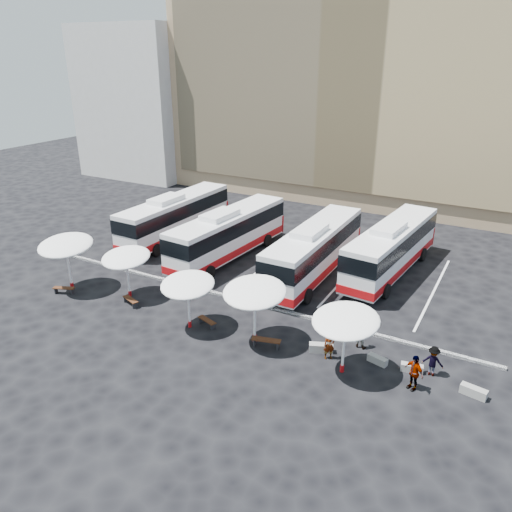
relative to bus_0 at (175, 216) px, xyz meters
The scene contains 26 objects.
ground 12.66m from the bus_0, 39.70° to the right, with size 120.00×120.00×0.00m, color black.
sandstone_building 27.85m from the bus_0, 68.07° to the left, with size 42.00×18.25×29.60m.
apartment_block 28.06m from the bus_0, 132.57° to the left, with size 14.00×14.00×18.00m, color beige.
curb_divider 12.34m from the bus_0, 37.89° to the right, with size 34.00×0.25×0.15m, color black.
bay_lines 9.82m from the bus_0, ahead, with size 24.15×12.00×0.01m.
bus_0 is the anchor object (origin of this frame).
bus_1 6.43m from the bus_0, 13.39° to the right, with size 3.60×12.59×3.94m.
bus_2 13.56m from the bus_0, ahead, with size 2.96×12.55×3.98m.
bus_3 18.19m from the bus_0, ahead, with size 3.85×12.62×3.94m.
sunshade_0 11.54m from the bus_0, 90.91° to the right, with size 4.56×4.59×3.72m.
sunshade_1 11.24m from the bus_0, 68.68° to the right, with size 3.68×3.71×3.26m.
sunshade_2 15.42m from the bus_0, 49.92° to the right, with size 3.76×3.79×3.24m.
sunshade_3 18.05m from the bus_0, 38.90° to the right, with size 3.81×3.85×3.63m.
sunshade_4 22.55m from the bus_0, 31.18° to the right, with size 3.95×3.98×3.47m.
wood_bench_0 12.40m from the bus_0, 90.11° to the right, with size 1.47×0.91×0.44m.
wood_bench_1 12.52m from the bus_0, 66.38° to the right, with size 1.45×0.82×0.43m.
wood_bench_2 15.61m from the bus_0, 46.20° to the right, with size 1.41×0.78×0.42m.
wood_bench_3 18.88m from the bus_0, 37.82° to the right, with size 1.68×0.81×0.50m.
conc_bench_0 20.62m from the bus_0, 30.72° to the right, with size 1.28×0.43×0.48m, color gray.
conc_bench_1 23.04m from the bus_0, 26.01° to the right, with size 1.06×0.35×0.40m, color gray.
conc_bench_2 24.55m from the bus_0, 23.96° to the right, with size 1.10×0.37×0.41m, color gray.
conc_bench_3 27.50m from the bus_0, 22.45° to the right, with size 1.21×0.40×0.45m, color gray.
passenger_0 21.28m from the bus_0, 30.81° to the right, with size 0.60×0.40×1.65m, color black.
passenger_1 21.38m from the bus_0, 24.97° to the right, with size 0.77×0.60×1.59m, color black.
passenger_2 25.39m from the bus_0, 26.54° to the right, with size 1.09×0.45×1.86m, color black.
passenger_3 25.28m from the bus_0, 22.68° to the right, with size 1.04×0.60×1.61m, color black.
Camera 1 is at (16.04, -24.30, 15.13)m, focal length 35.00 mm.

